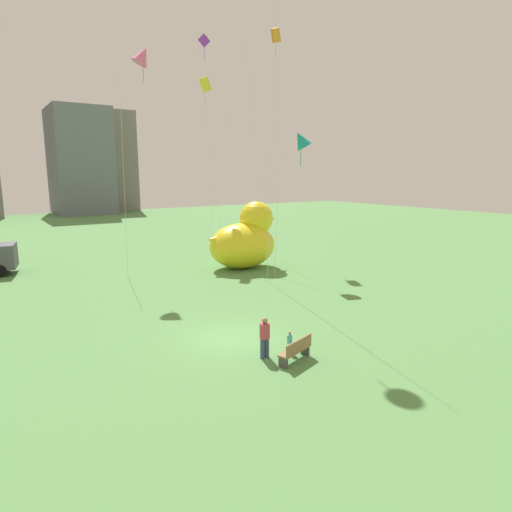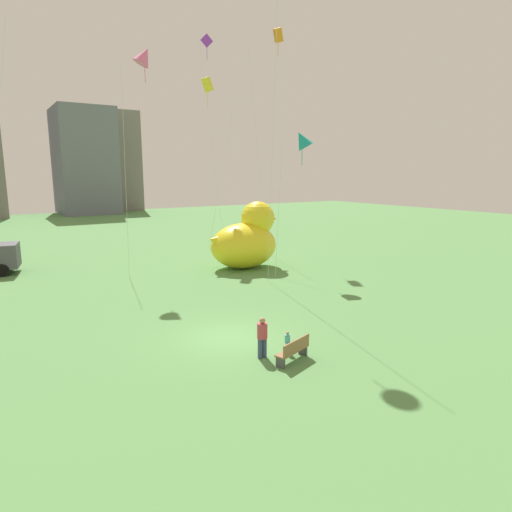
% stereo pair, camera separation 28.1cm
% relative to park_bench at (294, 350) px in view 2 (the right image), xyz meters
% --- Properties ---
extents(ground_plane, '(140.00, 140.00, 0.00)m').
position_rel_park_bench_xyz_m(ground_plane, '(-0.86, 3.45, -0.48)').
color(ground_plane, '#558B4A').
extents(park_bench, '(1.71, 0.95, 0.90)m').
position_rel_park_bench_xyz_m(park_bench, '(0.00, 0.00, 0.00)').
color(park_bench, olive).
rests_on(park_bench, ground).
extents(person_adult, '(0.40, 0.40, 1.61)m').
position_rel_park_bench_xyz_m(person_adult, '(-0.81, 0.93, 0.42)').
color(person_adult, '#38476B').
rests_on(person_adult, ground).
extents(person_child, '(0.22, 0.22, 0.88)m').
position_rel_park_bench_xyz_m(person_child, '(0.28, 0.78, 0.01)').
color(person_child, silver).
rests_on(person_child, ground).
extents(giant_inflatable_duck, '(5.96, 3.82, 4.94)m').
position_rel_park_bench_xyz_m(giant_inflatable_duck, '(7.17, 15.27, 1.63)').
color(giant_inflatable_duck, yellow).
rests_on(giant_inflatable_duck, ground).
extents(kite_pink, '(2.95, 3.06, 15.41)m').
position_rel_park_bench_xyz_m(kite_pink, '(0.86, 17.86, 14.15)').
color(kite_pink, silver).
rests_on(kite_pink, ground).
extents(kite_teal, '(3.14, 3.07, 9.97)m').
position_rel_park_bench_xyz_m(kite_teal, '(9.46, 11.68, 8.73)').
color(kite_teal, silver).
rests_on(kite_teal, ground).
extents(kite_yellow, '(2.83, 3.18, 14.91)m').
position_rel_park_bench_xyz_m(kite_yellow, '(7.62, 22.09, 13.65)').
color(kite_yellow, silver).
rests_on(kite_yellow, ground).
extents(kite_purple, '(2.21, 1.37, 19.99)m').
position_rel_park_bench_xyz_m(kite_purple, '(10.36, 27.50, 17.56)').
color(kite_purple, silver).
rests_on(kite_purple, ground).
extents(kite_orange, '(2.79, 4.01, 19.45)m').
position_rel_park_bench_xyz_m(kite_orange, '(13.94, 21.03, 18.12)').
color(kite_orange, silver).
rests_on(kite_orange, ground).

